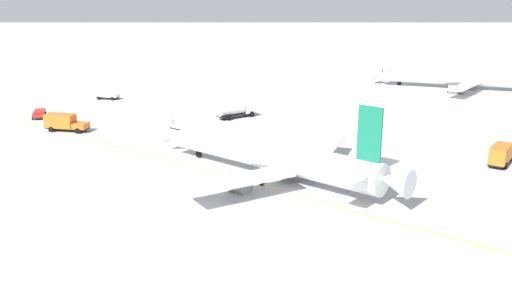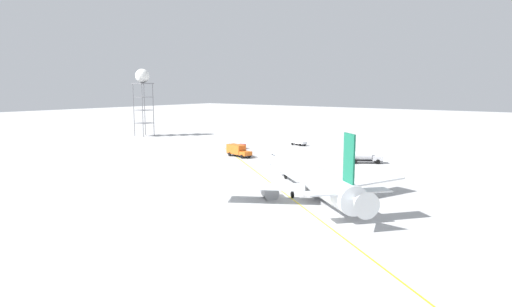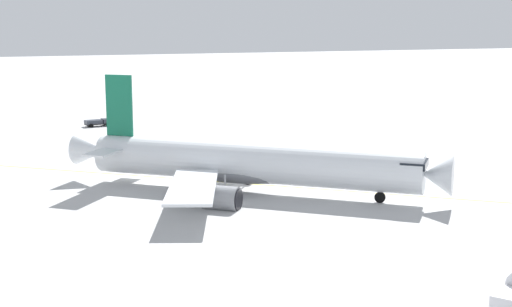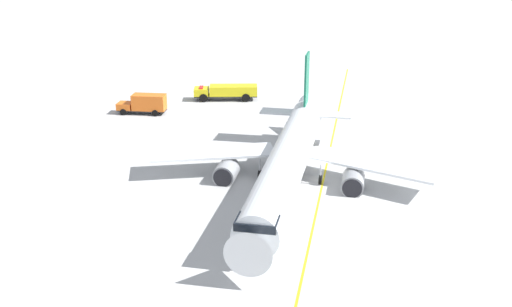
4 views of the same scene
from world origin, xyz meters
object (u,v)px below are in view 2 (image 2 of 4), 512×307
Objects in this scene: pushback_tug_truck at (299,143)px; airliner_main at (310,178)px; fuel_tanker_truck at (363,157)px; catering_truck_truck_extra at (238,150)px; radar_tower at (142,80)px; ops_pickup_truck at (239,147)px.

airliner_main is at bearing 135.75° from pushback_tug_truck.
catering_truck_truck_extra is at bearing 163.61° from fuel_tanker_truck.
airliner_main is 1.40× the size of radar_tower.
airliner_main is 106.66m from radar_tower.
catering_truck_truck_extra is (-10.84, -8.48, 0.85)m from ops_pickup_truck.
radar_tower reaches higher than airliner_main.
catering_truck_truck_extra is (25.32, 36.80, -1.35)m from airliner_main.
pushback_tug_truck is (54.33, 35.91, -2.21)m from airliner_main.
airliner_main is 44.68m from catering_truck_truck_extra.
pushback_tug_truck is 0.93× the size of ops_pickup_truck.
pushback_tug_truck is at bearing -78.96° from radar_tower.
airliner_main is at bearing -113.87° from radar_tower.
fuel_tanker_truck is 32.36m from catering_truck_truck_extra.
ops_pickup_truck is 0.23× the size of radar_tower.
catering_truck_truck_extra is (-10.35, 30.66, 0.10)m from fuel_tanker_truck.
radar_tower is at bearing 15.56° from airliner_main.
fuel_tanker_truck is at bearing -40.82° from airliner_main.
airliner_main is at bearing -115.29° from fuel_tanker_truck.
radar_tower is (17.25, 59.41, 18.91)m from catering_truck_truck_extra.
airliner_main is 4.33× the size of fuel_tanker_truck.
fuel_tanker_truck is at bearing 160.20° from pushback_tug_truck.
fuel_tanker_truck is 1.49× the size of pushback_tug_truck.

